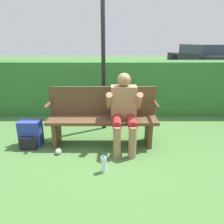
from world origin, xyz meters
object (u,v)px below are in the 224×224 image
object	(u,v)px
park_bench	(102,115)
water_bottle	(103,164)
backpack	(30,134)
signpost	(103,34)
person_seated	(124,108)
parked_car	(201,57)

from	to	relation	value
park_bench	water_bottle	size ratio (longest dim) A/B	7.27
backpack	signpost	size ratio (longest dim) A/B	0.14
park_bench	signpost	world-z (taller)	signpost
backpack	signpost	bearing A→B (deg)	32.67
park_bench	person_seated	xyz separation A→B (m)	(0.32, -0.14, 0.16)
backpack	person_seated	bearing A→B (deg)	-0.27
park_bench	parked_car	world-z (taller)	parked_car
backpack	water_bottle	world-z (taller)	backpack
backpack	water_bottle	size ratio (longest dim) A/B	1.76
water_bottle	park_bench	bearing A→B (deg)	93.00
person_seated	parked_car	world-z (taller)	parked_car
park_bench	backpack	world-z (taller)	park_bench
person_seated	park_bench	bearing A→B (deg)	156.36
parked_car	backpack	bearing A→B (deg)	131.12
person_seated	signpost	bearing A→B (deg)	113.86
person_seated	backpack	bearing A→B (deg)	179.73
park_bench	parked_car	distance (m)	11.04
parked_car	signpost	bearing A→B (deg)	134.06
parked_car	water_bottle	bearing A→B (deg)	137.68
signpost	parked_car	xyz separation A→B (m)	(5.26, 9.13, -1.02)
water_bottle	parked_car	distance (m)	11.78
water_bottle	backpack	bearing A→B (deg)	148.09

